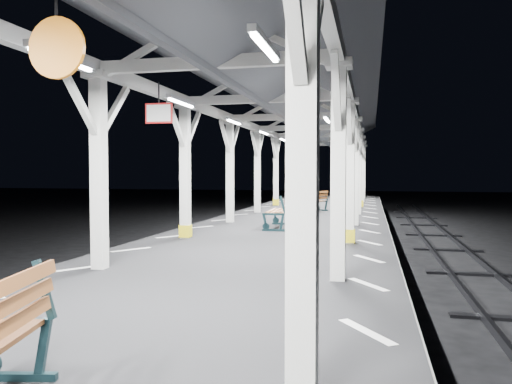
% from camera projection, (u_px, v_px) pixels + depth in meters
% --- Properties ---
extents(ground, '(120.00, 120.00, 0.00)m').
position_uv_depth(ground, '(243.00, 304.00, 10.01)').
color(ground, black).
rests_on(ground, ground).
extents(platform, '(6.00, 50.00, 1.00)m').
position_uv_depth(platform, '(243.00, 279.00, 9.99)').
color(platform, black).
rests_on(platform, ground).
extents(hazard_stripes_left, '(1.00, 48.00, 0.01)m').
position_uv_depth(hazard_stripes_left, '(131.00, 250.00, 10.52)').
color(hazard_stripes_left, silver).
rests_on(hazard_stripes_left, platform).
extents(hazard_stripes_right, '(1.00, 48.00, 0.01)m').
position_uv_depth(hazard_stripes_right, '(369.00, 259.00, 9.42)').
color(hazard_stripes_right, silver).
rests_on(hazard_stripes_right, platform).
extents(track_left, '(2.20, 60.00, 0.16)m').
position_uv_depth(track_left, '(27.00, 287.00, 11.14)').
color(track_left, '#2D2D33').
rests_on(track_left, ground).
extents(canopy, '(5.40, 49.00, 4.65)m').
position_uv_depth(canopy, '(243.00, 74.00, 9.80)').
color(canopy, silver).
rests_on(canopy, platform).
extents(bench_mid, '(0.75, 1.86, 1.00)m').
position_uv_depth(bench_mid, '(282.00, 210.00, 14.61)').
color(bench_mid, '#12282D').
rests_on(bench_mid, platform).
extents(bench_far, '(1.19, 1.69, 0.86)m').
position_uv_depth(bench_far, '(315.00, 201.00, 20.39)').
color(bench_far, '#12282D').
rests_on(bench_far, platform).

